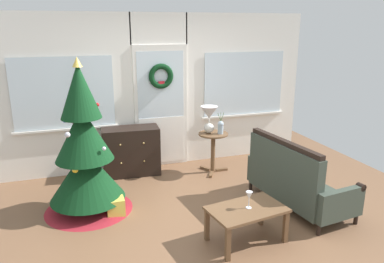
{
  "coord_description": "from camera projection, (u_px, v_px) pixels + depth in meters",
  "views": [
    {
      "loc": [
        -1.45,
        -3.92,
        2.36
      ],
      "look_at": [
        0.05,
        0.55,
        1.0
      ],
      "focal_mm": 34.82,
      "sensor_mm": 36.0,
      "label": 1
    }
  ],
  "objects": [
    {
      "name": "settee_sofa",
      "position": [
        294.0,
        181.0,
        4.91
      ],
      "size": [
        0.88,
        1.58,
        0.96
      ],
      "color": "black",
      "rests_on": "ground"
    },
    {
      "name": "flower_vase",
      "position": [
        221.0,
        127.0,
        5.95
      ],
      "size": [
        0.11,
        0.1,
        0.35
      ],
      "color": "#99ADBC",
      "rests_on": "side_table"
    },
    {
      "name": "gift_box",
      "position": [
        116.0,
        207.0,
        4.77
      ],
      "size": [
        0.22,
        0.2,
        0.22
      ],
      "primitive_type": "cube",
      "color": "#D8C64C",
      "rests_on": "ground"
    },
    {
      "name": "coffee_table",
      "position": [
        247.0,
        213.0,
        4.12
      ],
      "size": [
        0.91,
        0.64,
        0.41
      ],
      "color": "brown",
      "rests_on": "ground"
    },
    {
      "name": "side_table",
      "position": [
        213.0,
        145.0,
        6.06
      ],
      "size": [
        0.5,
        0.48,
        0.67
      ],
      "color": "brown",
      "rests_on": "ground"
    },
    {
      "name": "table_lamp",
      "position": [
        209.0,
        116.0,
        5.94
      ],
      "size": [
        0.28,
        0.28,
        0.44
      ],
      "color": "silver",
      "rests_on": "side_table"
    },
    {
      "name": "ground_plane",
      "position": [
        202.0,
        220.0,
        4.67
      ],
      "size": [
        6.76,
        6.76,
        0.0
      ],
      "primitive_type": "plane",
      "color": "brown"
    },
    {
      "name": "back_wall_with_door",
      "position": [
        160.0,
        92.0,
        6.21
      ],
      "size": [
        5.2,
        0.19,
        2.55
      ],
      "color": "white",
      "rests_on": "ground"
    },
    {
      "name": "christmas_tree",
      "position": [
        85.0,
        156.0,
        4.73
      ],
      "size": [
        1.14,
        1.14,
        1.99
      ],
      "color": "#4C331E",
      "rests_on": "ground"
    },
    {
      "name": "dresser_cabinet",
      "position": [
        131.0,
        151.0,
        6.02
      ],
      "size": [
        0.93,
        0.49,
        0.78
      ],
      "color": "black",
      "rests_on": "ground"
    },
    {
      "name": "wine_glass",
      "position": [
        249.0,
        196.0,
        4.07
      ],
      "size": [
        0.08,
        0.08,
        0.2
      ],
      "color": "silver",
      "rests_on": "coffee_table"
    }
  ]
}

